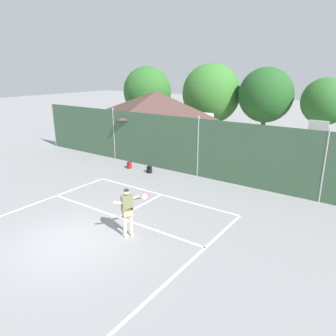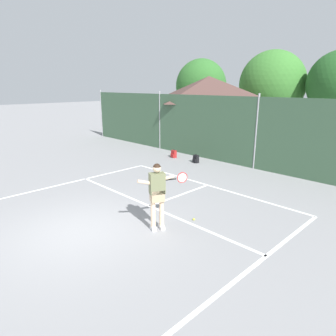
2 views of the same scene
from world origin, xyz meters
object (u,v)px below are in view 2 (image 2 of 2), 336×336
object	(u,v)px
tennis_ball	(194,219)
backpack_black	(196,159)
backpack_red	(174,154)
tennis_player	(158,191)

from	to	relation	value
tennis_ball	backpack_black	distance (m)	6.71
tennis_ball	backpack_red	size ratio (longest dim) A/B	0.14
tennis_ball	tennis_player	bearing A→B (deg)	-106.78
tennis_player	backpack_red	world-z (taller)	tennis_player
tennis_ball	backpack_red	distance (m)	7.80
tennis_ball	backpack_black	size ratio (longest dim) A/B	0.14
backpack_red	backpack_black	bearing A→B (deg)	0.34
tennis_player	backpack_black	distance (m)	7.47
tennis_player	backpack_black	xyz separation A→B (m)	(-3.97, 6.26, -0.92)
tennis_player	backpack_red	distance (m)	8.40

